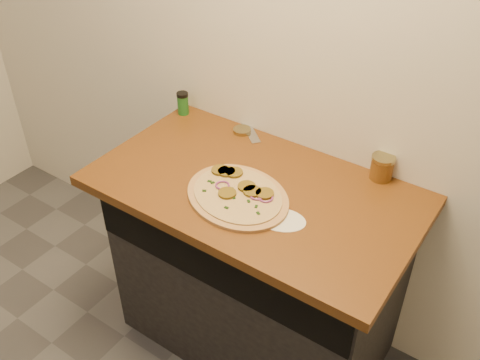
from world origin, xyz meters
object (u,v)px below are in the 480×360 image
Objects in this scene: chefs_knife at (245,122)px; spice_shaker at (183,103)px; pizza at (238,194)px; salsa_jar at (382,167)px.

chefs_knife is 2.39× the size of spice_shaker.
chefs_knife is (-0.27, 0.44, -0.00)m from pizza.
chefs_knife is at bearing 18.11° from spice_shaker.
chefs_knife is at bearing 121.20° from pizza.
spice_shaker reaches higher than chefs_knife.
chefs_knife is 2.57× the size of salsa_jar.
salsa_jar is at bearing 2.62° from spice_shaker.
salsa_jar is at bearing 46.66° from pizza.
chefs_knife is 0.64m from salsa_jar.
salsa_jar reaches higher than chefs_knife.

